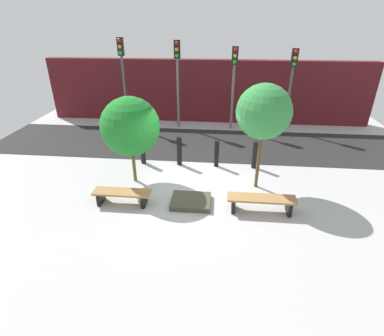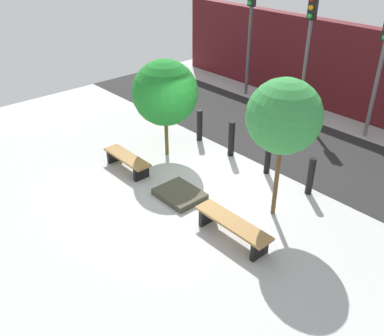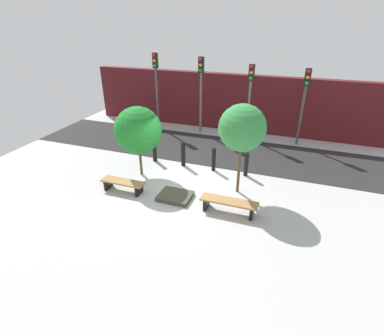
{
  "view_description": "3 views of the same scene",
  "coord_description": "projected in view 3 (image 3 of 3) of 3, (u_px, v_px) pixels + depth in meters",
  "views": [
    {
      "loc": [
        0.75,
        -8.26,
        4.96
      ],
      "look_at": [
        0.03,
        -0.82,
        1.15
      ],
      "focal_mm": 28.0,
      "sensor_mm": 36.0,
      "label": 1
    },
    {
      "loc": [
        6.88,
        -6.6,
        6.03
      ],
      "look_at": [
        0.24,
        -0.68,
        0.87
      ],
      "focal_mm": 40.0,
      "sensor_mm": 36.0,
      "label": 2
    },
    {
      "loc": [
        3.64,
        -9.23,
        5.86
      ],
      "look_at": [
        0.6,
        -0.76,
        1.26
      ],
      "focal_mm": 28.0,
      "sensor_mm": 36.0,
      "label": 3
    }
  ],
  "objects": [
    {
      "name": "traffic_light_west",
      "position": [
        156.0,
        78.0,
        16.28
      ],
      "size": [
        0.28,
        0.27,
        4.11
      ],
      "color": "#4D4D4D",
      "rests_on": "ground"
    },
    {
      "name": "bench_right",
      "position": [
        229.0,
        204.0,
        9.83
      ],
      "size": [
        1.9,
        0.47,
        0.46
      ],
      "rotation": [
        0.0,
        0.0,
        0.0
      ],
      "color": "black",
      "rests_on": "ground"
    },
    {
      "name": "traffic_light_east",
      "position": [
        305.0,
        94.0,
        14.07
      ],
      "size": [
        0.28,
        0.27,
        3.72
      ],
      "color": "#4A4A4A",
      "rests_on": "ground"
    },
    {
      "name": "building_facade",
      "position": [
        229.0,
        102.0,
        16.68
      ],
      "size": [
        16.2,
        0.5,
        3.07
      ],
      "primitive_type": "cube",
      "color": "#511419",
      "rests_on": "ground"
    },
    {
      "name": "ground_plane",
      "position": [
        184.0,
        186.0,
        11.5
      ],
      "size": [
        18.0,
        18.0,
        0.0
      ],
      "primitive_type": "plane",
      "color": "#B4B4B4"
    },
    {
      "name": "bench_left",
      "position": [
        123.0,
        184.0,
        11.05
      ],
      "size": [
        1.66,
        0.45,
        0.42
      ],
      "rotation": [
        0.0,
        0.0,
        -0.0
      ],
      "color": "black",
      "rests_on": "ground"
    },
    {
      "name": "bollard_left",
      "position": [
        183.0,
        154.0,
        12.86
      ],
      "size": [
        0.19,
        0.19,
        1.08
      ],
      "primitive_type": "cylinder",
      "color": "black",
      "rests_on": "ground"
    },
    {
      "name": "traffic_light_mid_west",
      "position": [
        201.0,
        82.0,
        15.53
      ],
      "size": [
        0.28,
        0.27,
        4.01
      ],
      "color": "slate",
      "rests_on": "ground"
    },
    {
      "name": "bollard_center",
      "position": [
        214.0,
        160.0,
        12.47
      ],
      "size": [
        0.16,
        0.16,
        0.99
      ],
      "primitive_type": "cylinder",
      "color": "black",
      "rests_on": "ground"
    },
    {
      "name": "tree_behind_right_bench",
      "position": [
        242.0,
        128.0,
        10.03
      ],
      "size": [
        1.62,
        1.62,
        3.3
      ],
      "color": "brown",
      "rests_on": "ground"
    },
    {
      "name": "bollard_right",
      "position": [
        246.0,
        164.0,
        12.05
      ],
      "size": [
        0.17,
        0.17,
        1.01
      ],
      "primitive_type": "cylinder",
      "color": "black",
      "rests_on": "ground"
    },
    {
      "name": "tree_behind_left_bench",
      "position": [
        138.0,
        130.0,
        11.5
      ],
      "size": [
        1.84,
        1.84,
        2.83
      ],
      "color": "brown",
      "rests_on": "ground"
    },
    {
      "name": "bollard_far_left",
      "position": [
        155.0,
        150.0,
        13.29
      ],
      "size": [
        0.18,
        0.18,
        1.01
      ],
      "primitive_type": "cylinder",
      "color": "black",
      "rests_on": "ground"
    },
    {
      "name": "traffic_light_mid_east",
      "position": [
        250.0,
        89.0,
        14.82
      ],
      "size": [
        0.28,
        0.27,
        3.78
      ],
      "color": "slate",
      "rests_on": "ground"
    },
    {
      "name": "road_strip",
      "position": [
        212.0,
        149.0,
        14.63
      ],
      "size": [
        18.0,
        3.64,
        0.01
      ],
      "primitive_type": "cube",
      "color": "#252525",
      "rests_on": "ground"
    },
    {
      "name": "planter_bed",
      "position": [
        175.0,
        196.0,
        10.72
      ],
      "size": [
        1.15,
        0.92,
        0.15
      ],
      "primitive_type": "cube",
      "color": "#434132",
      "rests_on": "ground"
    }
  ]
}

